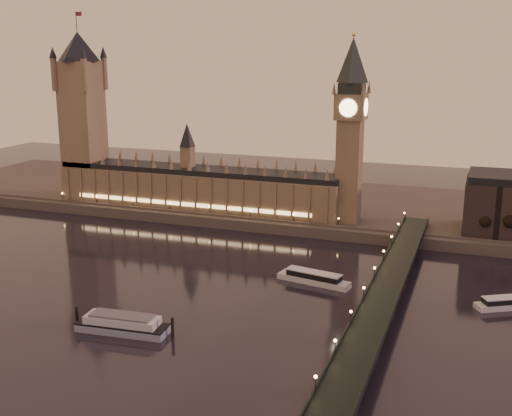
% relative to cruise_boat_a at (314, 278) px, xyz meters
% --- Properties ---
extents(ground, '(700.00, 700.00, 0.00)m').
position_rel_cruise_boat_a_xyz_m(ground, '(-57.54, -33.78, -2.38)').
color(ground, black).
rests_on(ground, ground).
extents(far_embankment, '(560.00, 130.00, 6.00)m').
position_rel_cruise_boat_a_xyz_m(far_embankment, '(-27.54, 131.22, 0.62)').
color(far_embankment, '#423D35').
rests_on(far_embankment, ground).
extents(palace_of_westminster, '(180.00, 26.62, 52.00)m').
position_rel_cruise_boat_a_xyz_m(palace_of_westminster, '(-97.67, 87.21, 19.33)').
color(palace_of_westminster, brown).
rests_on(palace_of_westminster, ground).
extents(victoria_tower, '(31.68, 31.68, 118.00)m').
position_rel_cruise_boat_a_xyz_m(victoria_tower, '(-177.54, 87.22, 63.41)').
color(victoria_tower, brown).
rests_on(victoria_tower, ground).
extents(big_ben, '(17.68, 17.68, 104.00)m').
position_rel_cruise_boat_a_xyz_m(big_ben, '(-3.56, 87.21, 61.58)').
color(big_ben, brown).
rests_on(big_ben, ground).
extents(westminster_bridge, '(13.20, 260.00, 15.30)m').
position_rel_cruise_boat_a_xyz_m(westminster_bridge, '(34.07, -33.78, 3.14)').
color(westminster_bridge, black).
rests_on(westminster_bridge, ground).
extents(bare_tree_0, '(6.39, 6.39, 12.99)m').
position_rel_cruise_boat_a_xyz_m(bare_tree_0, '(69.65, 75.22, 13.33)').
color(bare_tree_0, black).
rests_on(bare_tree_0, ground).
extents(cruise_boat_a, '(34.49, 13.62, 5.39)m').
position_rel_cruise_boat_a_xyz_m(cruise_boat_a, '(0.00, 0.00, 0.00)').
color(cruise_boat_a, silver).
rests_on(cruise_boat_a, ground).
extents(cruise_boat_c, '(24.26, 17.69, 4.84)m').
position_rel_cruise_boat_a_xyz_m(cruise_boat_c, '(80.26, -1.26, -0.25)').
color(cruise_boat_c, silver).
rests_on(cruise_boat_c, ground).
extents(moored_barge, '(40.01, 12.53, 7.36)m').
position_rel_cruise_boat_a_xyz_m(moored_barge, '(-53.64, -73.44, 0.73)').
color(moored_barge, '#828EA5').
rests_on(moored_barge, ground).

